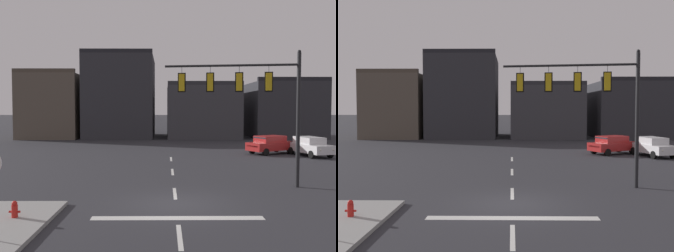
% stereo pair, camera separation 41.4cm
% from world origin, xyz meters
% --- Properties ---
extents(ground_plane, '(400.00, 400.00, 0.00)m').
position_xyz_m(ground_plane, '(0.00, 0.00, 0.00)').
color(ground_plane, '#2B2B30').
extents(stop_bar_paint, '(6.40, 0.50, 0.01)m').
position_xyz_m(stop_bar_paint, '(0.00, -2.00, 0.00)').
color(stop_bar_paint, silver).
rests_on(stop_bar_paint, ground).
extents(lane_centreline, '(0.16, 26.40, 0.01)m').
position_xyz_m(lane_centreline, '(0.00, 2.00, 0.00)').
color(lane_centreline, silver).
rests_on(lane_centreline, ground).
extents(signal_mast_near_side, '(6.90, 1.16, 7.01)m').
position_xyz_m(signal_mast_near_side, '(3.99, 3.74, 4.84)').
color(signal_mast_near_side, black).
rests_on(signal_mast_near_side, ground).
extents(car_lot_nearside, '(2.75, 4.69, 1.61)m').
position_xyz_m(car_lot_nearside, '(11.78, 15.85, 0.86)').
color(car_lot_nearside, silver).
rests_on(car_lot_nearside, ground).
extents(car_lot_middle, '(4.72, 3.69, 1.61)m').
position_xyz_m(car_lot_middle, '(8.89, 17.34, 0.86)').
color(car_lot_middle, '#A81E1E').
rests_on(car_lot_middle, ground).
extents(fire_hydrant, '(0.40, 0.30, 0.75)m').
position_xyz_m(fire_hydrant, '(-5.86, -2.36, 0.33)').
color(fire_hydrant, red).
rests_on(fire_hydrant, ground).
extents(building_row, '(40.20, 11.13, 11.48)m').
position_xyz_m(building_row, '(-1.15, 36.99, 4.40)').
color(building_row, brown).
rests_on(building_row, ground).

